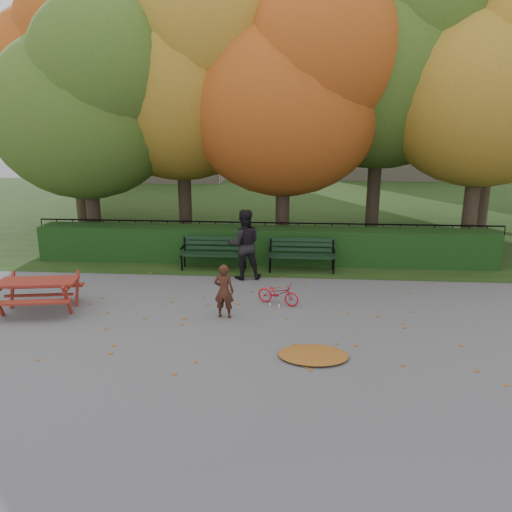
# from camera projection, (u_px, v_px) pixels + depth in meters

# --- Properties ---
(ground) EXTENTS (90.00, 90.00, 0.00)m
(ground) POSITION_uv_depth(u_px,v_px,m) (249.00, 322.00, 10.16)
(ground) COLOR slate
(ground) RESTS_ON ground
(grass_strip) EXTENTS (90.00, 90.00, 0.00)m
(grass_strip) POSITION_uv_depth(u_px,v_px,m) (276.00, 207.00, 23.63)
(grass_strip) COLOR #193312
(grass_strip) RESTS_ON ground
(building_left) EXTENTS (10.00, 7.00, 15.00)m
(building_left) POSITION_uv_depth(u_px,v_px,m) (152.00, 67.00, 33.89)
(building_left) COLOR #A08F7D
(building_left) RESTS_ON ground
(building_right) EXTENTS (9.00, 6.00, 12.00)m
(building_right) POSITION_uv_depth(u_px,v_px,m) (399.00, 91.00, 34.92)
(building_right) COLOR #A08F7D
(building_right) RESTS_ON ground
(hedge) EXTENTS (13.00, 0.90, 1.00)m
(hedge) POSITION_uv_depth(u_px,v_px,m) (263.00, 245.00, 14.36)
(hedge) COLOR black
(hedge) RESTS_ON ground
(iron_fence) EXTENTS (14.00, 0.04, 1.02)m
(iron_fence) POSITION_uv_depth(u_px,v_px,m) (265.00, 238.00, 15.12)
(iron_fence) COLOR black
(iron_fence) RESTS_ON ground
(tree_a) EXTENTS (5.88, 5.60, 7.48)m
(tree_a) POSITION_uv_depth(u_px,v_px,m) (91.00, 101.00, 14.74)
(tree_a) COLOR #302219
(tree_a) RESTS_ON ground
(tree_b) EXTENTS (6.72, 6.40, 8.79)m
(tree_b) POSITION_uv_depth(u_px,v_px,m) (190.00, 73.00, 15.42)
(tree_b) COLOR #302219
(tree_b) RESTS_ON ground
(tree_c) EXTENTS (6.30, 6.00, 8.00)m
(tree_c) POSITION_uv_depth(u_px,v_px,m) (295.00, 90.00, 14.57)
(tree_c) COLOR #302219
(tree_c) RESTS_ON ground
(tree_d) EXTENTS (7.14, 6.80, 9.58)m
(tree_d) POSITION_uv_depth(u_px,v_px,m) (396.00, 52.00, 15.25)
(tree_d) COLOR #302219
(tree_d) RESTS_ON ground
(tree_e) EXTENTS (6.09, 5.80, 8.16)m
(tree_e) POSITION_uv_depth(u_px,v_px,m) (500.00, 79.00, 13.88)
(tree_e) COLOR #302219
(tree_e) RESTS_ON ground
(tree_f) EXTENTS (6.93, 6.60, 9.19)m
(tree_f) POSITION_uv_depth(u_px,v_px,m) (76.00, 71.00, 18.10)
(tree_f) COLOR #302219
(tree_f) RESTS_ON ground
(tree_g) EXTENTS (6.30, 6.00, 8.55)m
(tree_g) POSITION_uv_depth(u_px,v_px,m) (510.00, 79.00, 17.51)
(tree_g) COLOR #302219
(tree_g) RESTS_ON ground
(bench_left) EXTENTS (1.80, 0.57, 0.88)m
(bench_left) POSITION_uv_depth(u_px,v_px,m) (214.00, 250.00, 13.69)
(bench_left) COLOR black
(bench_left) RESTS_ON ground
(bench_right) EXTENTS (1.80, 0.57, 0.88)m
(bench_right) POSITION_uv_depth(u_px,v_px,m) (302.00, 252.00, 13.50)
(bench_right) COLOR black
(bench_right) RESTS_ON ground
(picnic_table) EXTENTS (1.80, 1.54, 0.78)m
(picnic_table) POSITION_uv_depth(u_px,v_px,m) (38.00, 287.00, 10.61)
(picnic_table) COLOR maroon
(picnic_table) RESTS_ON ground
(leaf_pile) EXTENTS (1.42, 1.16, 0.09)m
(leaf_pile) POSITION_uv_depth(u_px,v_px,m) (313.00, 355.00, 8.64)
(leaf_pile) COLOR brown
(leaf_pile) RESTS_ON ground
(leaf_scatter) EXTENTS (9.00, 5.70, 0.01)m
(leaf_scatter) POSITION_uv_depth(u_px,v_px,m) (250.00, 316.00, 10.45)
(leaf_scatter) COLOR brown
(leaf_scatter) RESTS_ON ground
(child) EXTENTS (0.44, 0.31, 1.15)m
(child) POSITION_uv_depth(u_px,v_px,m) (224.00, 291.00, 10.26)
(child) COLOR #3E1F13
(child) RESTS_ON ground
(adult) EXTENTS (1.00, 0.85, 1.81)m
(adult) POSITION_uv_depth(u_px,v_px,m) (244.00, 244.00, 12.75)
(adult) COLOR black
(adult) RESTS_ON ground
(bicycle) EXTENTS (1.03, 0.66, 0.51)m
(bicycle) POSITION_uv_depth(u_px,v_px,m) (278.00, 293.00, 11.08)
(bicycle) COLOR red
(bicycle) RESTS_ON ground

